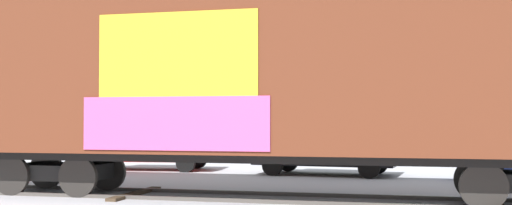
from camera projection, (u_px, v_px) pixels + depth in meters
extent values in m
plane|color=#B2B5BC|center=(245.00, 198.00, 13.98)|extent=(260.00, 260.00, 0.00)
cube|color=#4C4742|center=(265.00, 202.00, 13.11)|extent=(59.97, 2.23, 0.08)
cube|color=#4C4742|center=(279.00, 194.00, 14.51)|extent=(59.97, 2.23, 0.08)
cube|color=#423323|center=(135.00, 194.00, 14.58)|extent=(0.33, 2.51, 0.07)
cube|color=#423323|center=(496.00, 204.00, 12.71)|extent=(0.33, 2.51, 0.07)
cube|color=#5B2B19|center=(272.00, 69.00, 13.89)|extent=(15.68, 3.47, 3.65)
cube|color=gold|center=(176.00, 61.00, 12.86)|extent=(3.43, 0.15, 2.01)
cube|color=#CC4C8C|center=(174.00, 123.00, 12.83)|extent=(4.02, 0.17, 1.10)
cube|color=black|center=(272.00, 157.00, 13.83)|extent=(15.32, 2.14, 0.20)
cube|color=black|center=(61.00, 171.00, 15.05)|extent=(2.15, 1.39, 0.36)
cylinder|color=black|center=(11.00, 175.00, 14.55)|extent=(0.92, 0.15, 0.92)
cylinder|color=black|center=(46.00, 170.00, 15.95)|extent=(0.92, 0.15, 0.92)
cylinder|color=black|center=(78.00, 177.00, 14.14)|extent=(0.92, 0.15, 0.92)
cylinder|color=black|center=(108.00, 172.00, 15.54)|extent=(0.92, 0.15, 0.92)
cylinder|color=black|center=(484.00, 186.00, 12.10)|extent=(0.92, 0.15, 0.92)
cylinder|color=black|center=(476.00, 180.00, 13.50)|extent=(0.92, 0.15, 0.92)
cube|color=slate|center=(400.00, 86.00, 76.68)|extent=(147.80, 38.93, 11.67)
cube|color=#9E9384|center=(166.00, 24.00, 72.59)|extent=(5.79, 4.73, 2.33)
cone|color=#193D23|center=(341.00, 16.00, 71.29)|extent=(1.86, 1.86, 3.71)
cube|color=#B21E1E|center=(148.00, 151.00, 22.01)|extent=(4.82, 2.32, 0.69)
cube|color=#2D333D|center=(140.00, 130.00, 22.07)|extent=(2.67, 1.88, 0.73)
cylinder|color=black|center=(198.00, 160.00, 22.58)|extent=(0.66, 0.30, 0.64)
cylinder|color=black|center=(186.00, 163.00, 20.94)|extent=(0.66, 0.30, 0.64)
cylinder|color=black|center=(114.00, 159.00, 23.05)|extent=(0.66, 0.30, 0.64)
cylinder|color=black|center=(95.00, 162.00, 21.41)|extent=(0.66, 0.30, 0.64)
cube|color=black|center=(326.00, 155.00, 20.01)|extent=(4.52, 2.10, 0.61)
cube|color=#2D333D|center=(320.00, 137.00, 20.10)|extent=(2.31, 1.78, 0.56)
cylinder|color=black|center=(378.00, 164.00, 20.33)|extent=(0.65, 0.26, 0.64)
cylinder|color=black|center=(369.00, 168.00, 18.69)|extent=(0.65, 0.26, 0.64)
cylinder|color=black|center=(288.00, 162.00, 21.32)|extent=(0.65, 0.26, 0.64)
cylinder|color=black|center=(273.00, 165.00, 19.68)|extent=(0.65, 0.26, 0.64)
cylinder|color=black|center=(478.00, 166.00, 19.20)|extent=(0.67, 0.31, 0.64)
cylinder|color=black|center=(491.00, 171.00, 17.58)|extent=(0.67, 0.31, 0.64)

